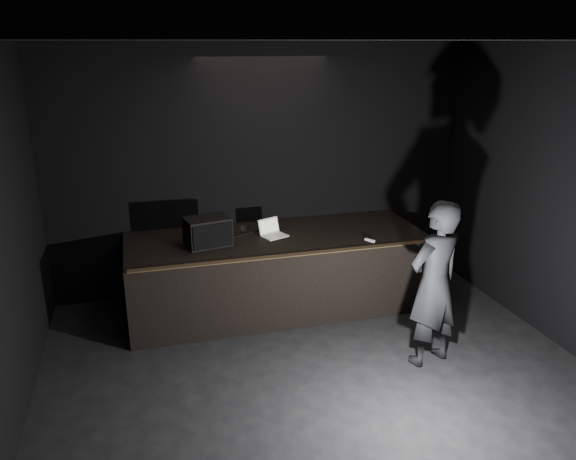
% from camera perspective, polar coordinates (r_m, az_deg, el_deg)
% --- Properties ---
extents(ground, '(7.00, 7.00, 0.00)m').
position_cam_1_polar(ground, '(5.71, 6.30, -19.26)').
color(ground, black).
rests_on(ground, ground).
extents(room_walls, '(6.10, 7.10, 3.52)m').
position_cam_1_polar(room_walls, '(4.74, 7.16, 0.41)').
color(room_walls, black).
rests_on(room_walls, ground).
extents(stage_riser, '(4.00, 1.50, 1.00)m').
position_cam_1_polar(stage_riser, '(7.71, -1.04, -4.21)').
color(stage_riser, black).
rests_on(stage_riser, ground).
extents(riser_lip, '(3.92, 0.10, 0.01)m').
position_cam_1_polar(riser_lip, '(6.88, 0.42, -2.55)').
color(riser_lip, brown).
rests_on(riser_lip, stage_riser).
extents(stage_monitor, '(0.61, 0.50, 0.37)m').
position_cam_1_polar(stage_monitor, '(7.24, -8.15, -0.16)').
color(stage_monitor, black).
rests_on(stage_monitor, stage_riser).
extents(cable, '(0.75, 0.40, 0.02)m').
position_cam_1_polar(cable, '(7.65, -4.02, -0.36)').
color(cable, black).
rests_on(cable, stage_riser).
extents(laptop, '(0.40, 0.39, 0.22)m').
position_cam_1_polar(laptop, '(7.56, -1.62, -0.15)').
color(laptop, silver).
rests_on(laptop, stage_riser).
extents(beer_can, '(0.07, 0.07, 0.16)m').
position_cam_1_polar(beer_can, '(7.25, -6.64, -0.94)').
color(beer_can, silver).
rests_on(beer_can, stage_riser).
extents(plastic_cup, '(0.08, 0.08, 0.10)m').
position_cam_1_polar(plastic_cup, '(7.72, -4.60, 0.13)').
color(plastic_cup, white).
rests_on(plastic_cup, stage_riser).
extents(wii_remote, '(0.10, 0.14, 0.03)m').
position_cam_1_polar(wii_remote, '(7.44, 8.31, -1.03)').
color(wii_remote, white).
rests_on(wii_remote, stage_riser).
extents(person, '(0.80, 0.64, 1.92)m').
position_cam_1_polar(person, '(6.40, 14.61, -5.33)').
color(person, black).
rests_on(person, ground).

